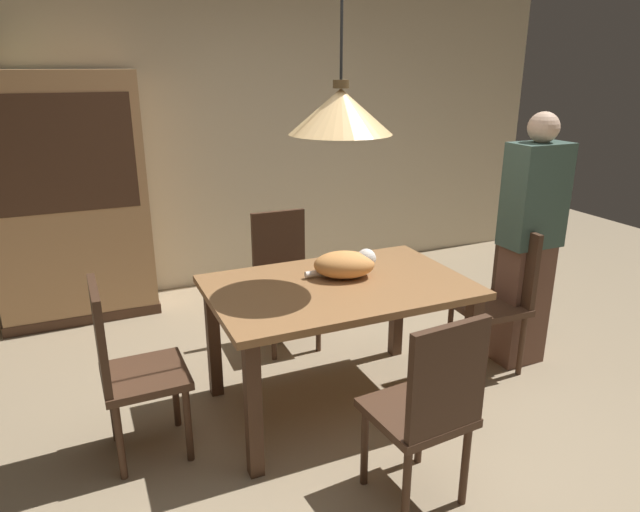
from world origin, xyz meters
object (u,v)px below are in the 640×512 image
cat_sleeping (346,264)px  dining_table (338,301)px  chair_near_front (429,405)px  person_standing (529,243)px  chair_right_side (499,293)px  chair_far_back (284,273)px  hutch_bookcase (69,205)px  pendant_lamp (341,111)px  chair_left_side (127,364)px

cat_sleeping → dining_table: bearing=-137.0°
chair_near_front → person_standing: size_ratio=0.57×
chair_right_side → chair_near_front: size_ratio=1.00×
chair_far_back → hutch_bookcase: bearing=141.0°
chair_near_front → cat_sleeping: chair_near_front is taller
dining_table → chair_far_back: (0.00, 0.88, -0.14)m
cat_sleeping → pendant_lamp: (-0.08, -0.07, 0.84)m
chair_near_front → chair_far_back: bearing=90.2°
chair_left_side → person_standing: person_standing is taller
chair_right_side → pendant_lamp: 1.61m
chair_right_side → chair_left_side: same height
pendant_lamp → chair_right_side: bearing=-0.2°
chair_far_back → pendant_lamp: 1.45m
cat_sleeping → chair_near_front: bearing=-94.4°
chair_far_back → cat_sleeping: size_ratio=2.29×
chair_near_front → chair_far_back: same height
pendant_lamp → person_standing: pendant_lamp is taller
chair_right_side → cat_sleeping: 1.10m
dining_table → cat_sleeping: (0.08, 0.07, 0.18)m
chair_left_side → pendant_lamp: (1.13, 0.00, 1.15)m
chair_left_side → chair_far_back: 1.43m
chair_far_back → hutch_bookcase: 1.72m
chair_far_back → chair_right_side: bearing=-38.1°
dining_table → hutch_bookcase: bearing=124.0°
chair_left_side → person_standing: bearing=-0.2°
dining_table → chair_right_side: size_ratio=1.51×
cat_sleeping → pendant_lamp: 0.84m
cat_sleeping → chair_far_back: bearing=95.6°
chair_left_side → hutch_bookcase: 1.98m
chair_near_front → person_standing: bearing=33.4°
chair_right_side → dining_table: bearing=179.8°
chair_left_side → hutch_bookcase: hutch_bookcase is taller
chair_far_back → hutch_bookcase: (-1.30, 1.05, 0.38)m
person_standing → cat_sleeping: bearing=176.0°
dining_table → cat_sleeping: bearing=43.0°
pendant_lamp → chair_far_back: bearing=89.9°
pendant_lamp → person_standing: bearing=-0.5°
dining_table → person_standing: bearing=-0.5°
hutch_bookcase → pendant_lamp: bearing=-56.0°
chair_far_back → person_standing: size_ratio=0.57×
dining_table → person_standing: (1.32, -0.01, 0.17)m
pendant_lamp → chair_left_side: bearing=-179.9°
person_standing → hutch_bookcase: bearing=143.4°
chair_right_side → pendant_lamp: size_ratio=0.72×
chair_near_front → cat_sleeping: (0.07, 0.95, 0.32)m
dining_table → pendant_lamp: 1.01m
cat_sleeping → hutch_bookcase: size_ratio=0.22×
hutch_bookcase → dining_table: bearing=-56.0°
chair_left_side → cat_sleeping: chair_left_side is taller
chair_right_side → person_standing: size_ratio=0.57×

